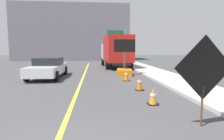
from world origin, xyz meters
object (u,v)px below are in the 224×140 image
highway_guide_sign (120,40)px  arrow_board_trailer (124,69)px  traffic_cone_far_lane (126,75)px  roadwork_sign (204,69)px  traffic_cone_near_sign (153,96)px  box_truck (116,51)px  pickup_car (48,68)px  traffic_cone_mid_lane (139,83)px

highway_guide_sign → arrow_board_trailer: bearing=-96.0°
highway_guide_sign → traffic_cone_far_lane: size_ratio=6.57×
roadwork_sign → highway_guide_sign: highway_guide_sign is taller
arrow_board_trailer → traffic_cone_near_sign: 7.76m
traffic_cone_near_sign → traffic_cone_far_lane: traffic_cone_far_lane is taller
arrow_board_trailer → box_truck: 6.32m
traffic_cone_near_sign → traffic_cone_far_lane: size_ratio=0.80×
traffic_cone_near_sign → box_truck: bearing=89.0°
box_truck → pickup_car: bearing=-128.5°
box_truck → highway_guide_sign: 9.06m
traffic_cone_far_lane → arrow_board_trailer: bearing=83.8°
pickup_car → traffic_cone_near_sign: (5.27, -7.02, -0.40)m
roadwork_sign → pickup_car: roadwork_sign is taller
pickup_car → traffic_cone_far_lane: (5.17, -1.90, -0.32)m
traffic_cone_mid_lane → traffic_cone_far_lane: size_ratio=1.01×
box_truck → pickup_car: 8.91m
arrow_board_trailer → box_truck: (0.05, 6.18, 1.31)m
traffic_cone_near_sign → traffic_cone_far_lane: (-0.10, 5.12, 0.08)m
arrow_board_trailer → traffic_cone_far_lane: arrow_board_trailer is taller
box_truck → traffic_cone_near_sign: 14.02m
box_truck → traffic_cone_far_lane: box_truck is taller
box_truck → highway_guide_sign: size_ratio=1.47×
pickup_car → highway_guide_sign: highway_guide_sign is taller
arrow_board_trailer → traffic_cone_mid_lane: bearing=-91.2°
box_truck → traffic_cone_near_sign: size_ratio=12.06×
box_truck → highway_guide_sign: bearing=80.1°
arrow_board_trailer → pickup_car: (-5.46, -0.73, 0.22)m
traffic_cone_near_sign → traffic_cone_far_lane: 5.12m
box_truck → pickup_car: size_ratio=1.51×
box_truck → traffic_cone_near_sign: box_truck is taller
pickup_car → highway_guide_sign: size_ratio=0.97×
highway_guide_sign → traffic_cone_far_lane: (-1.87, -17.60, -3.05)m
highway_guide_sign → traffic_cone_mid_lane: (-1.70, -20.36, -3.05)m
arrow_board_trailer → highway_guide_sign: (1.58, 14.97, 2.94)m
roadwork_sign → traffic_cone_mid_lane: 4.54m
highway_guide_sign → traffic_cone_mid_lane: 20.65m
pickup_car → arrow_board_trailer: bearing=7.7°
traffic_cone_mid_lane → traffic_cone_far_lane: 2.76m
pickup_car → traffic_cone_mid_lane: pickup_car is taller
pickup_car → traffic_cone_mid_lane: 7.09m
roadwork_sign → traffic_cone_far_lane: roadwork_sign is taller
roadwork_sign → pickup_car: (-5.93, 9.02, -0.77)m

